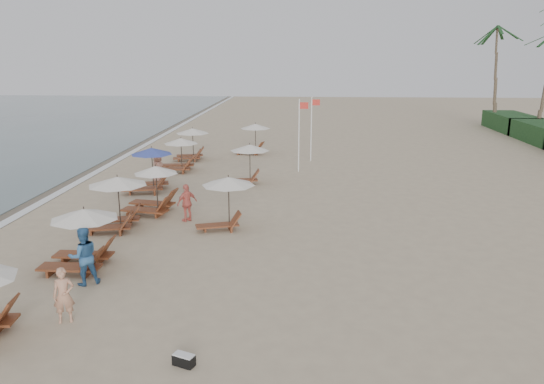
# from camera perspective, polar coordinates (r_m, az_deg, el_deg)

# --- Properties ---
(ground) EXTENTS (160.00, 160.00, 0.00)m
(ground) POSITION_cam_1_polar(r_m,az_deg,el_deg) (17.62, -2.83, -9.26)
(ground) COLOR tan
(ground) RESTS_ON ground
(wet_sand_band) EXTENTS (3.20, 140.00, 0.01)m
(wet_sand_band) POSITION_cam_1_polar(r_m,az_deg,el_deg) (30.56, -24.57, -0.27)
(wet_sand_band) COLOR #6B5E4C
(wet_sand_band) RESTS_ON ground
(foam_line) EXTENTS (0.50, 140.00, 0.02)m
(foam_line) POSITION_cam_1_polar(r_m,az_deg,el_deg) (29.97, -22.37, -0.30)
(foam_line) COLOR white
(foam_line) RESTS_ON ground
(lounger_station_1) EXTENTS (2.65, 2.27, 2.13)m
(lounger_station_1) POSITION_cam_1_polar(r_m,az_deg,el_deg) (19.15, -20.07, -4.85)
(lounger_station_1) COLOR brown
(lounger_station_1) RESTS_ON ground
(lounger_station_2) EXTENTS (2.74, 2.43, 2.28)m
(lounger_station_2) POSITION_cam_1_polar(r_m,az_deg,el_deg) (22.95, -16.70, -1.11)
(lounger_station_2) COLOR brown
(lounger_station_2) RESTS_ON ground
(lounger_station_3) EXTENTS (2.64, 2.35, 2.21)m
(lounger_station_3) POSITION_cam_1_polar(r_m,az_deg,el_deg) (25.08, -12.95, -0.05)
(lounger_station_3) COLOR brown
(lounger_station_3) RESTS_ON ground
(lounger_station_4) EXTENTS (2.74, 2.51, 2.38)m
(lounger_station_4) POSITION_cam_1_polar(r_m,az_deg,el_deg) (29.07, -13.28, 2.13)
(lounger_station_4) COLOR brown
(lounger_station_4) RESTS_ON ground
(lounger_station_5) EXTENTS (2.68, 2.22, 2.11)m
(lounger_station_5) POSITION_cam_1_polar(r_m,az_deg,el_deg) (33.87, -10.20, 3.82)
(lounger_station_5) COLOR brown
(lounger_station_5) RESTS_ON ground
(lounger_station_6) EXTENTS (2.57, 2.31, 2.23)m
(lounger_station_6) POSITION_cam_1_polar(r_m,az_deg,el_deg) (37.40, -8.81, 5.20)
(lounger_station_6) COLOR brown
(lounger_station_6) RESTS_ON ground
(inland_station_0) EXTENTS (2.58, 2.24, 2.22)m
(inland_station_0) POSITION_cam_1_polar(r_m,az_deg,el_deg) (22.04, -5.15, -0.37)
(inland_station_0) COLOR brown
(inland_station_0) RESTS_ON ground
(inland_station_1) EXTENTS (2.65, 2.24, 2.22)m
(inland_station_1) POSITION_cam_1_polar(r_m,az_deg,el_deg) (30.04, -2.79, 3.55)
(inland_station_1) COLOR brown
(inland_station_1) RESTS_ON ground
(inland_station_2) EXTENTS (2.82, 2.24, 2.22)m
(inland_station_2) POSITION_cam_1_polar(r_m,az_deg,el_deg) (39.32, -2.19, 6.01)
(inland_station_2) COLOR brown
(inland_station_2) RESTS_ON ground
(beachgoer_near) EXTENTS (0.67, 0.55, 1.57)m
(beachgoer_near) POSITION_cam_1_polar(r_m,az_deg,el_deg) (15.67, -21.53, -10.32)
(beachgoer_near) COLOR tan
(beachgoer_near) RESTS_ON ground
(beachgoer_mid_a) EXTENTS (1.16, 1.10, 1.89)m
(beachgoer_mid_a) POSITION_cam_1_polar(r_m,az_deg,el_deg) (17.85, -19.65, -6.53)
(beachgoer_mid_a) COLOR #316193
(beachgoer_mid_a) RESTS_ON ground
(beachgoer_far_a) EXTENTS (0.98, 0.99, 1.68)m
(beachgoer_far_a) POSITION_cam_1_polar(r_m,az_deg,el_deg) (23.48, -9.14, -1.15)
(beachgoer_far_a) COLOR #D46155
(beachgoer_far_a) RESTS_ON ground
(beachgoer_far_b) EXTENTS (0.78, 1.00, 1.81)m
(beachgoer_far_b) POSITION_cam_1_polar(r_m,az_deg,el_deg) (30.67, -12.22, 2.50)
(beachgoer_far_b) COLOR #A46D59
(beachgoer_far_b) RESTS_ON ground
(duffel_bag) EXTENTS (0.57, 0.43, 0.29)m
(duffel_bag) POSITION_cam_1_polar(r_m,az_deg,el_deg) (13.22, -9.48, -17.40)
(duffel_bag) COLOR black
(duffel_bag) RESTS_ON ground
(flag_pole_near) EXTENTS (0.59, 0.08, 4.54)m
(flag_pole_near) POSITION_cam_1_polar(r_m,az_deg,el_deg) (33.04, 2.99, 6.48)
(flag_pole_near) COLOR silver
(flag_pole_near) RESTS_ON ground
(flag_pole_far) EXTENTS (0.60, 0.08, 4.43)m
(flag_pole_far) POSITION_cam_1_polar(r_m,az_deg,el_deg) (36.57, 4.31, 7.15)
(flag_pole_far) COLOR silver
(flag_pole_far) RESTS_ON ground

